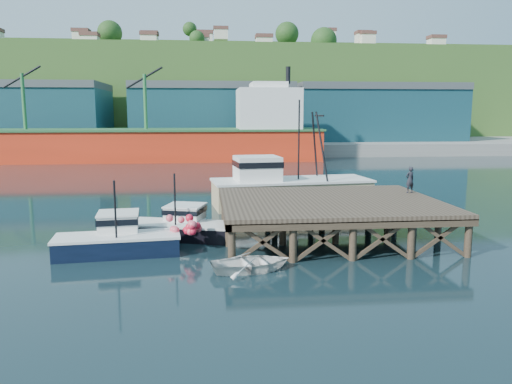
{
  "coord_description": "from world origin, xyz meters",
  "views": [
    {
      "loc": [
        -1.31,
        -26.9,
        6.86
      ],
      "look_at": [
        1.59,
        2.0,
        2.29
      ],
      "focal_mm": 35.0,
      "sensor_mm": 36.0,
      "label": 1
    }
  ],
  "objects": [
    {
      "name": "ground",
      "position": [
        0.0,
        0.0,
        0.0
      ],
      "size": [
        300.0,
        300.0,
        0.0
      ],
      "primitive_type": "plane",
      "color": "black",
      "rests_on": "ground"
    },
    {
      "name": "hillside",
      "position": [
        0.0,
        100.0,
        11.0
      ],
      "size": [
        220.0,
        50.0,
        22.0
      ],
      "primitive_type": "cube",
      "color": "#2D511E",
      "rests_on": "ground"
    },
    {
      "name": "far_quay",
      "position": [
        0.0,
        70.0,
        1.0
      ],
      "size": [
        160.0,
        40.0,
        2.0
      ],
      "primitive_type": "cube",
      "color": "gray",
      "rests_on": "ground"
    },
    {
      "name": "cargo_ship",
      "position": [
        -8.46,
        48.0,
        3.31
      ],
      "size": [
        55.5,
        10.0,
        13.75
      ],
      "color": "red",
      "rests_on": "ground"
    },
    {
      "name": "boat_navy",
      "position": [
        -5.72,
        -2.31,
        0.76
      ],
      "size": [
        6.21,
        3.56,
        3.76
      ],
      "rotation": [
        0.0,
        0.0,
        0.1
      ],
      "color": "black",
      "rests_on": "ground"
    },
    {
      "name": "dinghy",
      "position": [
        0.61,
        -5.8,
        0.37
      ],
      "size": [
        3.95,
        3.14,
        0.73
      ],
      "primitive_type": "imported",
      "rotation": [
        0.0,
        0.0,
        1.76
      ],
      "color": "white",
      "rests_on": "ground"
    },
    {
      "name": "warehouse_right",
      "position": [
        30.0,
        65.0,
        6.5
      ],
      "size": [
        30.0,
        16.0,
        9.0
      ],
      "primitive_type": "cube",
      "color": "#184650",
      "rests_on": "far_quay"
    },
    {
      "name": "warehouse_left",
      "position": [
        -35.0,
        65.0,
        6.5
      ],
      "size": [
        32.0,
        16.0,
        9.0
      ],
      "primitive_type": "cube",
      "color": "#184650",
      "rests_on": "far_quay"
    },
    {
      "name": "trawler",
      "position": [
        4.75,
        9.58,
        1.62
      ],
      "size": [
        12.15,
        5.49,
        7.87
      ],
      "rotation": [
        0.0,
        0.0,
        0.11
      ],
      "color": "tan",
      "rests_on": "ground"
    },
    {
      "name": "boat_black",
      "position": [
        -2.77,
        0.66,
        0.68
      ],
      "size": [
        6.37,
        5.28,
        3.7
      ],
      "rotation": [
        0.0,
        0.0,
        -0.29
      ],
      "color": "black",
      "rests_on": "ground"
    },
    {
      "name": "warehouse_mid",
      "position": [
        0.0,
        65.0,
        6.5
      ],
      "size": [
        28.0,
        16.0,
        9.0
      ],
      "primitive_type": "cube",
      "color": "#184650",
      "rests_on": "far_quay"
    },
    {
      "name": "wharf",
      "position": [
        5.5,
        -0.19,
        1.94
      ],
      "size": [
        12.0,
        10.0,
        2.62
      ],
      "color": "brown",
      "rests_on": "ground"
    },
    {
      "name": "dockworker",
      "position": [
        10.9,
        1.79,
        2.92
      ],
      "size": [
        0.67,
        0.53,
        1.59
      ],
      "primitive_type": "imported",
      "rotation": [
        0.0,
        0.0,
        3.43
      ],
      "color": "black",
      "rests_on": "wharf"
    }
  ]
}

